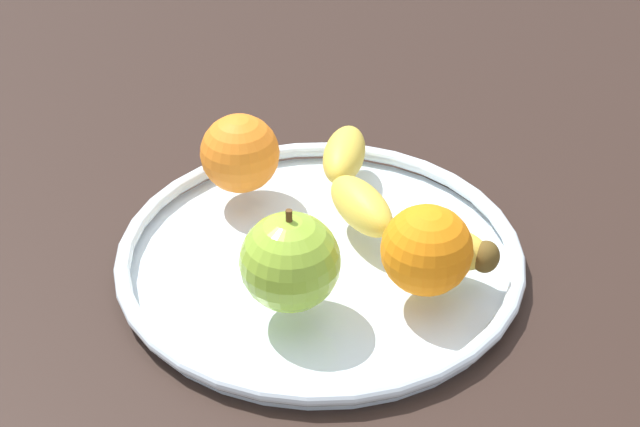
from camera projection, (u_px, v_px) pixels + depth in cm
name	position (u px, v px, depth cm)	size (l,w,h in cm)	color
ground_plane	(320.00, 286.00, 73.69)	(155.57, 155.57, 4.00)	black
fruit_bowl	(320.00, 256.00, 71.99)	(30.07, 30.07, 1.80)	silver
banana	(384.00, 202.00, 73.22)	(21.26, 9.63, 3.29)	gold
apple	(290.00, 262.00, 64.58)	(6.80, 6.80, 7.60)	#92BC33
orange_back_left	(240.00, 153.00, 76.02)	(6.24, 6.24, 6.24)	orange
orange_back_right	(427.00, 250.00, 66.00)	(6.32, 6.32, 6.32)	orange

